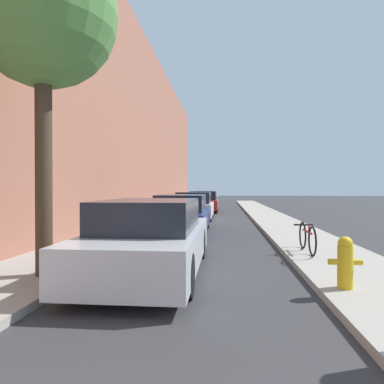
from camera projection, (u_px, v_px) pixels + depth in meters
ground_plane at (212, 224)px, 15.21m from camera, size 120.00×120.00×0.00m
sidewalk_left at (147, 222)px, 15.48m from camera, size 2.00×52.00×0.12m
sidewalk_right at (279, 223)px, 14.93m from camera, size 2.00×52.00×0.12m
building_facade_left at (118, 110)px, 15.55m from camera, size 0.70×52.00×10.17m
parked_car_silver at (151, 238)px, 6.39m from camera, size 1.80×4.67×1.36m
parked_car_navy at (182, 215)px, 12.24m from camera, size 1.78×4.57×1.34m
parked_car_white at (194, 206)px, 17.55m from camera, size 1.85×3.95×1.38m
parked_car_red at (203, 202)px, 22.87m from camera, size 1.90×4.12×1.38m
parked_car_grey at (207, 199)px, 28.81m from camera, size 1.80×4.19×1.36m
street_tree_near at (43, 16)px, 5.73m from camera, size 2.45×2.45×5.58m
fire_hydrant at (345, 262)px, 5.02m from camera, size 0.47×0.22×0.76m
bicycle at (307, 237)px, 7.86m from camera, size 0.44×1.58×0.65m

